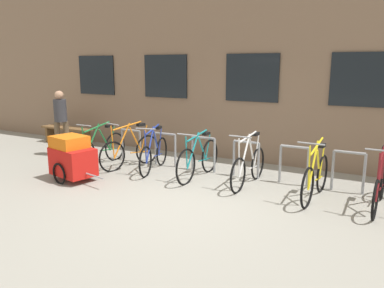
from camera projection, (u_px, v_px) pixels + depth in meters
The scene contains 14 objects.
ground_plane at pixel (186, 202), 6.50m from camera, with size 42.00×42.00×0.00m, color gray.
storefront_building at pixel (283, 66), 11.11m from camera, with size 28.00×5.46×4.58m.
bike_rack at pixel (246, 155), 7.86m from camera, with size 6.59×0.05×0.78m.
bicycle_teal at pixel (199, 159), 7.86m from camera, with size 0.44×1.80×1.03m.
bicycle_blue at pixel (154, 154), 8.40m from camera, with size 0.54×1.67×1.06m.
bicycle_orange at pixel (131, 151), 8.68m from camera, with size 0.56×1.68×1.09m.
bicycle_maroon at pixel (380, 186), 6.17m from camera, with size 0.44×1.71×1.11m.
bicycle_white at pixel (249, 166), 7.36m from camera, with size 0.44×1.71×1.08m.
bicycle_yellow at pixel (315, 178), 6.60m from camera, with size 0.44×1.69×1.11m.
bicycle_green at pixel (100, 149), 8.88m from camera, with size 0.44×1.77×1.05m.
bike_trailer at pixel (72, 157), 7.69m from camera, with size 1.48×0.78×0.93m.
wooden_bench at pixel (67, 132), 11.27m from camera, with size 1.80×0.40×0.50m.
person_by_bench at pixel (61, 119), 9.67m from camera, with size 0.32×0.32×1.69m.
backpack at pixel (65, 145), 10.05m from camera, with size 0.28×0.20×0.44m, color maroon.
Camera 1 is at (3.02, -5.36, 2.33)m, focal length 35.17 mm.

